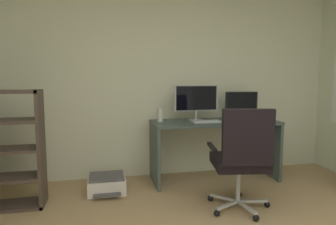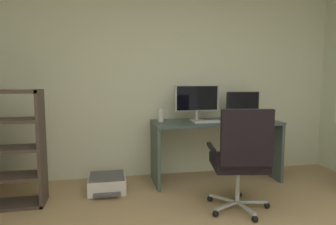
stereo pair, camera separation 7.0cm
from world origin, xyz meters
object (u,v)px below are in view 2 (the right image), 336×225
at_px(monitor_main, 197,99).
at_px(monitor_secondary, 243,103).
at_px(office_chair, 241,156).
at_px(computer_mouse, 228,120).
at_px(keyboard, 207,122).
at_px(desk, 215,136).
at_px(desktop_speaker, 161,115).
at_px(printer, 107,183).

relative_size(monitor_main, monitor_secondary, 1.33).
bearing_deg(office_chair, computer_mouse, 75.16).
bearing_deg(keyboard, desk, 32.87).
bearing_deg(computer_mouse, desktop_speaker, 167.60).
distance_m(keyboard, desktop_speaker, 0.57).
bearing_deg(keyboard, printer, -178.94).
xyz_separation_m(computer_mouse, desktop_speaker, (-0.83, 0.12, 0.07)).
height_order(computer_mouse, printer, computer_mouse).
relative_size(monitor_main, office_chair, 0.56).
height_order(office_chair, printer, office_chair).
bearing_deg(monitor_main, monitor_secondary, 0.01).
bearing_deg(desktop_speaker, keyboard, -15.01).
bearing_deg(monitor_main, desk, -23.23).
distance_m(desk, desktop_speaker, 0.75).
height_order(desktop_speaker, office_chair, office_chair).
distance_m(monitor_main, printer, 1.49).
bearing_deg(computer_mouse, keyboard, -179.06).
relative_size(computer_mouse, printer, 0.22).
distance_m(desk, keyboard, 0.27).
xyz_separation_m(monitor_main, monitor_secondary, (0.62, 0.00, -0.06)).
height_order(desk, monitor_main, monitor_main).
relative_size(monitor_main, desktop_speaker, 3.38).
height_order(monitor_main, computer_mouse, monitor_main).
xyz_separation_m(keyboard, desktop_speaker, (-0.54, 0.15, 0.07)).
relative_size(keyboard, computer_mouse, 3.40).
relative_size(desk, office_chair, 1.54).
height_order(monitor_secondary, computer_mouse, monitor_secondary).
relative_size(monitor_main, printer, 1.24).
bearing_deg(monitor_secondary, keyboard, -160.70).
distance_m(monitor_secondary, keyboard, 0.62).
distance_m(desk, office_chair, 0.97).
distance_m(monitor_secondary, office_chair, 1.24).
bearing_deg(keyboard, monitor_main, 108.71).
distance_m(monitor_secondary, desktop_speaker, 1.11).
distance_m(keyboard, computer_mouse, 0.29).
bearing_deg(keyboard, office_chair, -87.90).
xyz_separation_m(monitor_secondary, office_chair, (-0.50, -1.06, -0.41)).
bearing_deg(monitor_main, keyboard, -70.11).
height_order(desktop_speaker, printer, desktop_speaker).
xyz_separation_m(keyboard, computer_mouse, (0.29, 0.03, 0.01)).
xyz_separation_m(monitor_main, office_chair, (0.12, -1.06, -0.47)).
distance_m(desktop_speaker, office_chair, 1.21).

